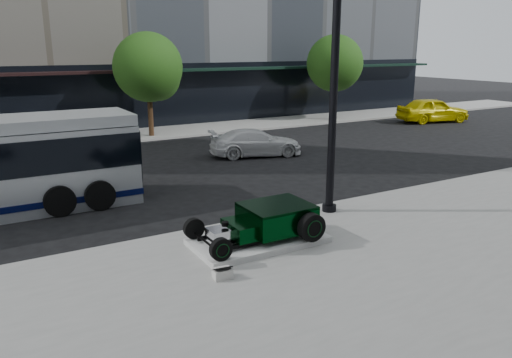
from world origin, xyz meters
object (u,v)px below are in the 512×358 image
hot_rod (270,220)px  yellow_taxi (433,110)px  white_sedan (256,143)px  lamppost (334,92)px

hot_rod → yellow_taxi: bearing=31.8°
hot_rod → white_sedan: 11.01m
hot_rod → lamppost: bearing=22.0°
white_sedan → lamppost: bearing=-179.5°
hot_rod → white_sedan: bearing=61.8°
white_sedan → yellow_taxi: 16.22m
lamppost → white_sedan: bearing=74.8°
lamppost → yellow_taxi: (18.20, 11.89, -2.93)m
white_sedan → yellow_taxi: size_ratio=0.89×
hot_rod → yellow_taxi: (21.07, 13.05, 0.13)m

